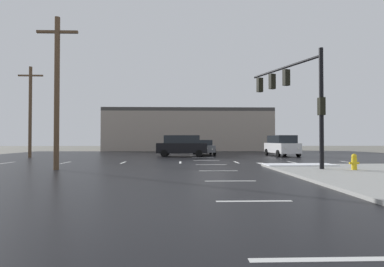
# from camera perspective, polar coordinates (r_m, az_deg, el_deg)

# --- Properties ---
(ground_plane) EXTENTS (120.00, 120.00, 0.00)m
(ground_plane) POSITION_cam_1_polar(r_m,az_deg,el_deg) (22.32, 3.02, -5.32)
(ground_plane) COLOR slate
(road_asphalt) EXTENTS (44.00, 44.00, 0.02)m
(road_asphalt) POSITION_cam_1_polar(r_m,az_deg,el_deg) (22.32, 3.02, -5.30)
(road_asphalt) COLOR black
(road_asphalt) RESTS_ON ground_plane
(snow_strip_curbside) EXTENTS (4.00, 1.60, 0.06)m
(snow_strip_curbside) POSITION_cam_1_polar(r_m,az_deg,el_deg) (19.50, 18.93, -5.37)
(snow_strip_curbside) COLOR white
(snow_strip_curbside) RESTS_ON sidewalk_corner
(lane_markings) EXTENTS (36.15, 36.15, 0.01)m
(lane_markings) POSITION_cam_1_polar(r_m,az_deg,el_deg) (21.09, 6.62, -5.50)
(lane_markings) COLOR silver
(lane_markings) RESTS_ON road_asphalt
(traffic_signal_mast) EXTENTS (2.29, 5.91, 6.21)m
(traffic_signal_mast) POSITION_cam_1_polar(r_m,az_deg,el_deg) (19.00, 18.16, 7.43)
(traffic_signal_mast) COLOR black
(traffic_signal_mast) RESTS_ON sidewalk_corner
(fire_hydrant) EXTENTS (0.48, 0.26, 0.79)m
(fire_hydrant) POSITION_cam_1_polar(r_m,az_deg,el_deg) (17.56, 27.36, -4.58)
(fire_hydrant) COLOR gold
(fire_hydrant) RESTS_ON sidewalk_corner
(strip_building_background) EXTENTS (24.22, 8.00, 6.15)m
(strip_building_background) POSITION_cam_1_polar(r_m,az_deg,el_deg) (47.46, -0.72, 0.61)
(strip_building_background) COLOR gray
(strip_building_background) RESTS_ON ground_plane
(sedan_grey) EXTENTS (2.18, 4.60, 1.58)m
(sedan_grey) POSITION_cam_1_polar(r_m,az_deg,el_deg) (33.20, 2.15, -2.47)
(sedan_grey) COLOR slate
(sedan_grey) RESTS_ON road_asphalt
(suv_white) EXTENTS (2.41, 4.93, 2.03)m
(suv_white) POSITION_cam_1_polar(r_m,az_deg,el_deg) (32.03, 15.97, -2.05)
(suv_white) COLOR white
(suv_white) RESTS_ON road_asphalt
(suv_black) EXTENTS (4.95, 2.46, 2.03)m
(suv_black) POSITION_cam_1_polar(r_m,az_deg,el_deg) (30.22, -1.78, -2.16)
(suv_black) COLOR black
(suv_black) RESTS_ON road_asphalt
(utility_pole_mid) EXTENTS (2.20, 0.28, 8.26)m
(utility_pole_mid) POSITION_cam_1_polar(r_m,az_deg,el_deg) (18.53, -23.34, 7.36)
(utility_pole_mid) COLOR brown
(utility_pole_mid) RESTS_ON ground_plane
(utility_pole_far) EXTENTS (2.20, 0.28, 8.24)m
(utility_pole_far) POSITION_cam_1_polar(r_m,az_deg,el_deg) (31.91, -27.31, 3.84)
(utility_pole_far) COLOR brown
(utility_pole_far) RESTS_ON ground_plane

